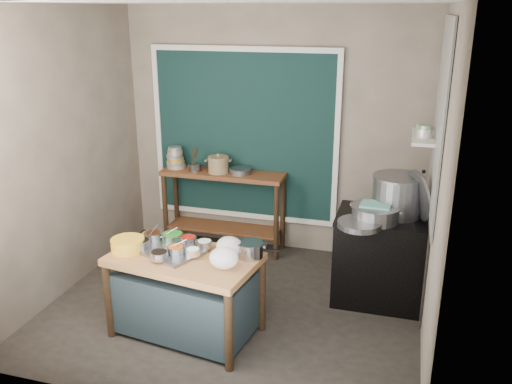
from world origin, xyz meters
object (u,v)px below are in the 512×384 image
(condiment_tray, at_px, (169,250))
(stock_pot, at_px, (397,195))
(ceramic_crock, at_px, (218,165))
(steamer, at_px, (375,213))
(yellow_basin, at_px, (128,245))
(back_counter, at_px, (224,210))
(utensil_cup, at_px, (195,167))
(prep_table, at_px, (186,295))
(saucepan, at_px, (250,249))
(stove_block, at_px, (382,259))

(condiment_tray, bearing_deg, stock_pot, 31.09)
(ceramic_crock, xyz_separation_m, steamer, (1.85, -0.85, -0.08))
(condiment_tray, relative_size, yellow_basin, 1.92)
(back_counter, height_order, stock_pot, stock_pot)
(utensil_cup, xyz_separation_m, steamer, (2.13, -0.83, -0.04))
(back_counter, relative_size, condiment_tray, 2.59)
(ceramic_crock, bearing_deg, condiment_tray, -84.43)
(prep_table, distance_m, saucepan, 0.72)
(condiment_tray, xyz_separation_m, utensil_cup, (-0.45, 1.73, 0.23))
(back_counter, xyz_separation_m, yellow_basin, (-0.22, -1.86, 0.33))
(back_counter, relative_size, steamer, 3.14)
(stove_block, distance_m, saucepan, 1.48)
(yellow_basin, xyz_separation_m, stock_pot, (2.21, 1.19, 0.27))
(saucepan, bearing_deg, back_counter, 113.00)
(saucepan, bearing_deg, condiment_tray, -174.88)
(back_counter, bearing_deg, yellow_basin, -96.77)
(ceramic_crock, bearing_deg, steamer, -24.79)
(back_counter, height_order, saucepan, back_counter)
(stove_block, xyz_separation_m, stock_pot, (0.08, 0.06, 0.65))
(yellow_basin, bearing_deg, steamer, 25.62)
(utensil_cup, bearing_deg, stove_block, -16.80)
(stove_block, distance_m, condiment_tray, 2.09)
(stove_block, bearing_deg, saucepan, -138.24)
(steamer, bearing_deg, utensil_cup, 158.67)
(utensil_cup, relative_size, ceramic_crock, 0.59)
(stove_block, xyz_separation_m, ceramic_crock, (-1.94, 0.69, 0.61))
(prep_table, xyz_separation_m, steamer, (1.52, 0.94, 0.58))
(back_counter, relative_size, saucepan, 6.07)
(saucepan, distance_m, steamer, 1.26)
(yellow_basin, distance_m, utensil_cup, 1.82)
(yellow_basin, height_order, saucepan, saucepan)
(prep_table, height_order, steamer, steamer)
(ceramic_crock, xyz_separation_m, stock_pot, (2.03, -0.63, 0.04))
(utensil_cup, distance_m, ceramic_crock, 0.29)
(yellow_basin, distance_m, saucepan, 1.07)
(stove_block, relative_size, ceramic_crock, 3.55)
(saucepan, xyz_separation_m, stock_pot, (1.15, 1.01, 0.26))
(prep_table, height_order, yellow_basin, yellow_basin)
(stove_block, xyz_separation_m, utensil_cup, (-2.22, 0.67, 0.57))
(condiment_tray, distance_m, steamer, 1.91)
(yellow_basin, bearing_deg, condiment_tray, 12.15)
(back_counter, height_order, steamer, steamer)
(steamer, bearing_deg, condiment_tray, -151.86)
(condiment_tray, xyz_separation_m, steamer, (1.68, 0.90, 0.19))
(prep_table, xyz_separation_m, saucepan, (0.54, 0.15, 0.44))
(condiment_tray, height_order, saucepan, saucepan)
(yellow_basin, xyz_separation_m, steamer, (2.03, 0.97, 0.15))
(back_counter, xyz_separation_m, condiment_tray, (0.13, -1.79, 0.29))
(stock_pot, bearing_deg, condiment_tray, -148.91)
(stove_block, height_order, stock_pot, stock_pot)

